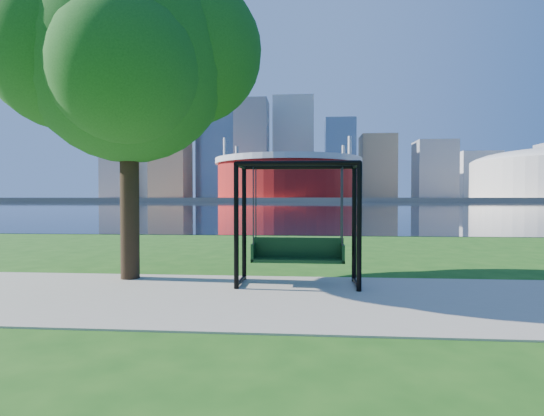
# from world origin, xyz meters

# --- Properties ---
(ground) EXTENTS (900.00, 900.00, 0.00)m
(ground) POSITION_xyz_m (0.00, 0.00, 0.00)
(ground) COLOR #1E5114
(ground) RESTS_ON ground
(path) EXTENTS (120.00, 4.00, 0.03)m
(path) POSITION_xyz_m (0.00, -0.50, 0.01)
(path) COLOR #9E937F
(path) RESTS_ON ground
(river) EXTENTS (900.00, 180.00, 0.02)m
(river) POSITION_xyz_m (0.00, 102.00, 0.01)
(river) COLOR black
(river) RESTS_ON ground
(far_bank) EXTENTS (900.00, 228.00, 2.00)m
(far_bank) POSITION_xyz_m (0.00, 306.00, 1.00)
(far_bank) COLOR #937F60
(far_bank) RESTS_ON ground
(stadium) EXTENTS (83.00, 83.00, 32.00)m
(stadium) POSITION_xyz_m (-10.00, 235.00, 14.23)
(stadium) COLOR maroon
(stadium) RESTS_ON far_bank
(skyline) EXTENTS (392.00, 66.00, 96.50)m
(skyline) POSITION_xyz_m (-4.27, 319.39, 35.89)
(skyline) COLOR gray
(skyline) RESTS_ON far_bank
(swing) EXTENTS (2.45, 1.08, 2.49)m
(swing) POSITION_xyz_m (0.24, 0.63, 1.20)
(swing) COLOR black
(swing) RESTS_ON ground
(park_tree) EXTENTS (5.65, 5.10, 7.01)m
(park_tree) POSITION_xyz_m (-3.48, 1.06, 4.87)
(park_tree) COLOR black
(park_tree) RESTS_ON ground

